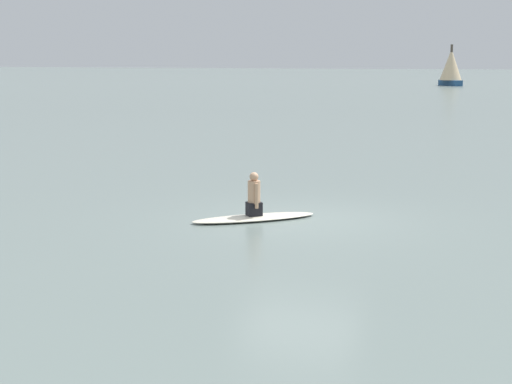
% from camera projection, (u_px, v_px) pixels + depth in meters
% --- Properties ---
extents(ground_plane, '(400.00, 400.00, 0.00)m').
position_uv_depth(ground_plane, '(300.00, 220.00, 16.14)').
color(ground_plane, slate).
extents(surfboard, '(2.48, 2.21, 0.10)m').
position_uv_depth(surfboard, '(254.00, 218.00, 16.17)').
color(surfboard, silver).
rests_on(surfboard, ground).
extents(person_paddler, '(0.38, 0.38, 0.90)m').
position_uv_depth(person_paddler, '(254.00, 196.00, 16.09)').
color(person_paddler, black).
rests_on(person_paddler, surfboard).
extents(sailboat_center_horizon, '(3.50, 3.50, 4.70)m').
position_uv_depth(sailboat_center_horizon, '(451.00, 66.00, 89.86)').
color(sailboat_center_horizon, navy).
rests_on(sailboat_center_horizon, ground).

